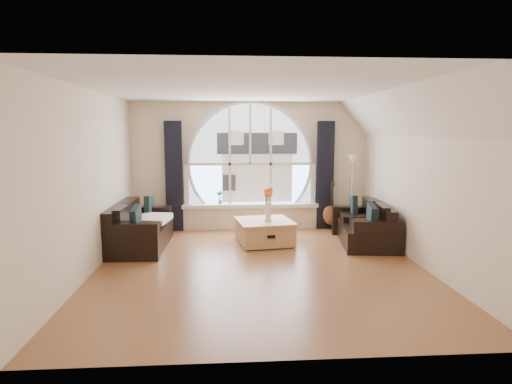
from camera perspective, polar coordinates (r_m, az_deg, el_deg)
name	(u,v)px	position (r m, az deg, el deg)	size (l,w,h in m)	color
ground	(260,267)	(6.77, 0.53, -9.91)	(5.00, 5.50, 0.01)	brown
ceiling	(260,89)	(6.47, 0.56, 13.48)	(5.00, 5.50, 0.01)	silver
wall_back	(250,166)	(9.21, -0.78, 3.45)	(5.00, 0.01, 2.70)	beige
wall_front	(284,216)	(3.78, 3.78, -3.20)	(5.00, 0.01, 2.70)	beige
wall_left	(90,182)	(6.77, -21.08, 1.25)	(0.01, 5.50, 2.70)	beige
wall_right	(422,179)	(7.13, 21.03, 1.57)	(0.01, 5.50, 2.70)	beige
attic_slope	(406,114)	(6.97, 19.17, 9.77)	(0.92, 5.50, 0.72)	silver
arched_window	(250,153)	(9.17, -0.78, 5.15)	(2.60, 0.06, 2.15)	silver
window_sill	(250,206)	(9.22, -0.74, -1.81)	(2.90, 0.22, 0.08)	white
window_frame	(250,153)	(9.14, -0.77, 5.14)	(2.76, 0.08, 2.15)	white
neighbor_house	(257,159)	(9.17, 0.17, 4.37)	(1.70, 0.02, 1.50)	silver
curtain_left	(174,176)	(9.17, -10.79, 2.03)	(0.35, 0.12, 2.30)	black
curtain_right	(325,175)	(9.34, 9.12, 2.18)	(0.35, 0.12, 2.30)	black
sofa_left	(141,226)	(8.05, -15.01, -4.34)	(0.89, 1.79, 0.80)	black
sofa_right	(364,222)	(8.32, 14.09, -3.91)	(0.84, 1.67, 0.74)	black
coffee_chest	(265,231)	(8.09, 1.13, -5.15)	(0.98, 0.98, 0.48)	#A9804E
throw_blanket	(154,219)	(8.10, -13.38, -3.47)	(0.55, 0.55, 0.10)	silver
vase_flowers	(268,200)	(7.93, 1.62, -1.07)	(0.24, 0.24, 0.70)	white
floor_lamp	(352,194)	(9.19, 12.54, -0.20)	(0.24, 0.24, 1.60)	#B2B2B2
guitar	(331,205)	(9.37, 9.89, -1.65)	(0.36, 0.24, 1.06)	#944F23
potted_plant	(220,197)	(9.18, -4.80, -0.72)	(0.15, 0.10, 0.29)	#1E6023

